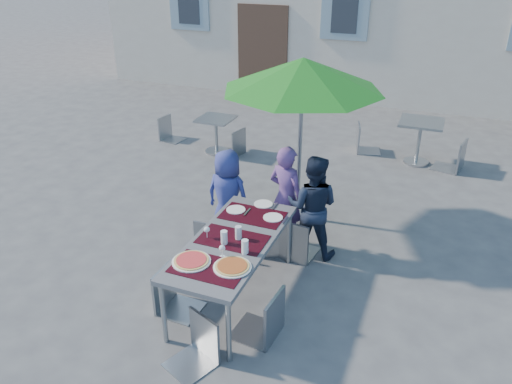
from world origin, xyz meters
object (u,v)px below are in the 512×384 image
at_px(dining_table, 233,244).
at_px(chair_1, 271,219).
at_px(bg_chair_r_0, 234,127).
at_px(patio_umbrella, 303,76).
at_px(child_0, 228,196).
at_px(bg_chair_l_0, 168,114).
at_px(bg_chair_l_1, 365,122).
at_px(bg_chair_r_1, 459,137).
at_px(chair_3, 170,266).
at_px(pizza_near_left, 191,261).
at_px(chair_2, 296,215).
at_px(child_2, 312,207).
at_px(child_1, 286,197).
at_px(pizza_near_right, 232,266).
at_px(chair_5, 195,317).
at_px(cafe_table_1, 420,134).
at_px(cafe_table_0, 216,131).
at_px(chair_4, 265,289).
at_px(chair_0, 211,217).

xyz_separation_m(dining_table, chair_1, (0.07, 0.96, -0.20)).
bearing_deg(bg_chair_r_0, patio_umbrella, -45.71).
distance_m(child_0, bg_chair_l_0, 3.95).
distance_m(bg_chair_l_1, bg_chair_r_1, 1.64).
distance_m(child_0, chair_3, 1.54).
bearing_deg(chair_3, bg_chair_r_0, 105.35).
bearing_deg(bg_chair_r_1, child_0, -127.79).
bearing_deg(bg_chair_l_1, pizza_near_left, -97.07).
bearing_deg(pizza_near_left, bg_chair_r_0, 108.96).
height_order(dining_table, bg_chair_l_1, bg_chair_l_1).
xyz_separation_m(chair_2, bg_chair_l_0, (-3.59, 3.06, -0.08)).
xyz_separation_m(chair_2, patio_umbrella, (-0.27, 0.98, 1.41)).
bearing_deg(dining_table, child_2, 66.02).
bearing_deg(child_1, dining_table, 100.44).
distance_m(pizza_near_left, pizza_near_right, 0.41).
bearing_deg(bg_chair_r_1, bg_chair_l_1, 169.54).
height_order(chair_1, bg_chair_l_1, bg_chair_l_1).
bearing_deg(child_2, bg_chair_r_0, -55.05).
height_order(chair_5, patio_umbrella, patio_umbrella).
bearing_deg(chair_3, pizza_near_right, -5.23).
bearing_deg(bg_chair_l_1, chair_5, -94.01).
bearing_deg(cafe_table_1, patio_umbrella, -117.15).
relative_size(cafe_table_0, bg_chair_l_0, 0.75).
distance_m(chair_1, chair_4, 1.47).
bearing_deg(child_1, chair_0, 50.98).
bearing_deg(chair_3, bg_chair_r_1, 62.26).
xyz_separation_m(chair_1, bg_chair_r_0, (-1.76, 2.85, 0.04)).
height_order(chair_1, bg_chair_r_1, bg_chair_r_1).
relative_size(child_1, chair_4, 1.39).
xyz_separation_m(dining_table, chair_2, (0.37, 1.00, -0.10)).
bearing_deg(bg_chair_l_0, chair_3, -58.89).
xyz_separation_m(child_1, bg_chair_l_1, (0.31, 3.62, -0.10)).
xyz_separation_m(pizza_near_right, child_1, (-0.05, 1.72, -0.09)).
bearing_deg(dining_table, cafe_table_1, 72.55).
relative_size(cafe_table_0, bg_chair_r_0, 0.71).
bearing_deg(chair_1, chair_0, -161.96).
height_order(child_1, chair_3, child_1).
bearing_deg(child_1, cafe_table_0, -31.32).
xyz_separation_m(pizza_near_left, child_2, (0.72, 1.70, -0.11)).
bearing_deg(bg_chair_l_0, cafe_table_1, 7.09).
distance_m(chair_0, bg_chair_l_0, 4.22).
height_order(dining_table, cafe_table_0, dining_table).
relative_size(chair_1, cafe_table_0, 1.30).
xyz_separation_m(dining_table, chair_4, (0.53, -0.43, -0.13)).
bearing_deg(chair_0, pizza_near_left, -71.02).
height_order(pizza_near_left, chair_5, chair_5).
xyz_separation_m(chair_3, chair_4, (1.06, -0.03, 0.04)).
bearing_deg(patio_umbrella, chair_3, -104.74).
bearing_deg(bg_chair_r_0, chair_2, -53.81).
bearing_deg(chair_5, dining_table, 93.68).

